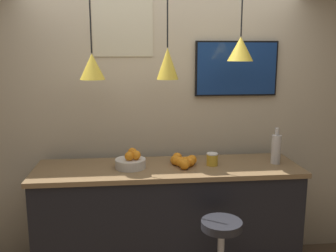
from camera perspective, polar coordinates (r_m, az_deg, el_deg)
name	(u,v)px	position (r m, az deg, el deg)	size (l,w,h in m)	color
back_wall	(163,110)	(3.52, -0.72, 2.49)	(8.00, 0.06, 2.90)	beige
service_counter	(168,222)	(3.39, 0.00, -14.47)	(2.25, 0.63, 1.03)	black
fruit_bowl	(131,161)	(3.16, -5.67, -5.40)	(0.26, 0.26, 0.16)	beige
orange_pile	(183,161)	(3.21, 2.35, -5.36)	(0.23, 0.30, 0.09)	orange
juice_bottle	(276,148)	(3.38, 16.14, -3.31)	(0.08, 0.08, 0.31)	silver
spread_jar	(212,159)	(3.23, 6.75, -5.05)	(0.10, 0.10, 0.11)	gold
pendant_lamp_left	(92,66)	(3.09, -11.49, 8.99)	(0.20, 0.20, 1.04)	black
pendant_lamp_middle	(168,63)	(3.09, -0.08, 9.60)	(0.18, 0.18, 1.04)	black
pendant_lamp_right	(241,48)	(3.21, 10.99, 11.55)	(0.21, 0.21, 0.89)	black
mounted_tv	(236,69)	(3.56, 10.38, 8.59)	(0.77, 0.04, 0.50)	black
wall_poster	(123,20)	(3.44, -6.94, 15.70)	(0.53, 0.01, 0.63)	beige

